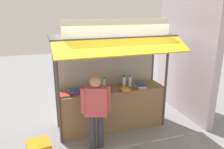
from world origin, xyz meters
The scene contains 18 objects.
ground_plane centered at (0.00, 0.00, 0.00)m, with size 20.00×20.00×0.00m, color gray.
stall_counter centered at (0.00, 0.00, 0.50)m, with size 2.51×0.59×1.00m, color olive.
stall_structure centered at (0.00, 0.09, 1.57)m, with size 2.71×1.43×2.61m.
water_bottle_left centered at (-0.17, 0.09, 1.12)m, with size 0.07×0.07×0.27m.
water_bottle_rear_center centered at (0.37, 0.21, 1.11)m, with size 0.07×0.07×0.24m.
water_bottle_back_left centered at (0.31, 0.04, 1.13)m, with size 0.08×0.08×0.28m.
water_bottle_far_left centered at (0.47, 0.04, 1.13)m, with size 0.08×0.08×0.28m.
magazine_stack_mid_right centered at (-0.89, -0.01, 1.03)m, with size 0.26×0.29×0.07m.
magazine_stack_mid_left centered at (0.68, -0.12, 1.03)m, with size 0.24×0.29×0.06m.
magazine_stack_right centered at (0.25, -0.22, 1.02)m, with size 0.22×0.25×0.04m.
magazine_stack_front_right centered at (-1.13, -0.12, 1.02)m, with size 0.27×0.26×0.04m.
banana_bunch_leftmost centered at (-0.09, -0.39, 1.90)m, with size 0.10×0.10×0.29m.
banana_bunch_rightmost centered at (0.40, -0.39, 1.94)m, with size 0.09×0.09×0.26m.
banana_bunch_inner_right centered at (-0.66, -0.39, 1.90)m, with size 0.10×0.10×0.31m.
banana_bunch_inner_left centered at (1.05, -0.39, 1.92)m, with size 0.08×0.08×0.29m.
vendor_person centered at (-0.57, -0.73, 0.95)m, with size 0.60×0.32×1.58m.
plastic_crate centered at (-1.72, -0.64, 0.15)m, with size 0.43×0.43×0.30m, color orange.
neighbour_wall centered at (2.16, 0.30, 1.66)m, with size 0.20×2.40×3.32m, color #BDADB7.
Camera 1 is at (-1.52, -4.67, 2.82)m, focal length 35.71 mm.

